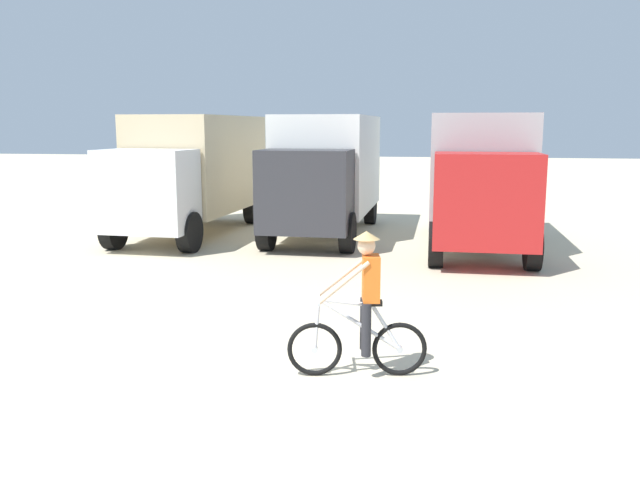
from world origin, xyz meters
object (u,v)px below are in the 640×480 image
box_truck_white_box (326,169)px  box_truck_grey_hauler (479,174)px  box_truck_tan_camper (193,168)px  cyclist_orange_shirt (362,310)px

box_truck_white_box → box_truck_grey_hauler: bearing=-17.3°
box_truck_tan_camper → box_truck_white_box: (3.74, 0.57, 0.00)m
box_truck_grey_hauler → cyclist_orange_shirt: bearing=-101.6°
box_truck_white_box → box_truck_grey_hauler: size_ratio=1.00×
box_truck_tan_camper → box_truck_white_box: 3.79m
box_truck_tan_camper → cyclist_orange_shirt: box_truck_tan_camper is taller
box_truck_grey_hauler → cyclist_orange_shirt: 9.68m
box_truck_white_box → box_truck_grey_hauler: 4.34m
box_truck_grey_hauler → box_truck_white_box: bearing=162.7°
box_truck_tan_camper → box_truck_white_box: same height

